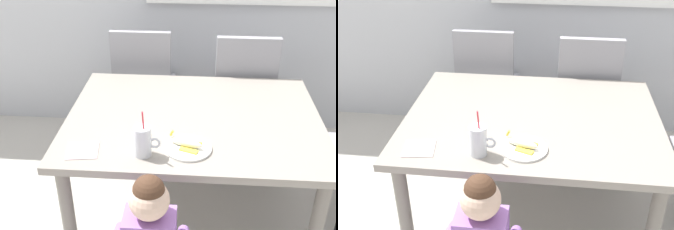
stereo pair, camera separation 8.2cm
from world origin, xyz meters
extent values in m
plane|color=#B7B2A8|center=(0.00, 0.00, 0.00)|extent=(24.00, 24.00, 0.00)
cube|color=gray|center=(0.00, 0.00, 0.68)|extent=(1.40, 1.08, 0.04)
cylinder|color=slate|center=(-0.62, -0.46, 0.33)|extent=(0.07, 0.07, 0.66)
cylinder|color=slate|center=(-0.62, 0.46, 0.33)|extent=(0.07, 0.07, 0.66)
cylinder|color=slate|center=(0.62, 0.46, 0.33)|extent=(0.07, 0.07, 0.66)
cube|color=gray|center=(-0.38, 0.88, 0.45)|extent=(0.44, 0.44, 0.06)
cube|color=gray|center=(-0.38, 0.68, 0.72)|extent=(0.42, 0.05, 0.48)
cylinder|color=black|center=(-0.19, 1.07, 0.21)|extent=(0.04, 0.04, 0.42)
cylinder|color=black|center=(-0.57, 1.07, 0.21)|extent=(0.04, 0.04, 0.42)
cylinder|color=black|center=(-0.19, 0.69, 0.21)|extent=(0.04, 0.04, 0.42)
cylinder|color=black|center=(-0.57, 0.69, 0.21)|extent=(0.04, 0.04, 0.42)
cube|color=gray|center=(0.34, 0.81, 0.45)|extent=(0.44, 0.44, 0.06)
cube|color=gray|center=(0.34, 0.61, 0.72)|extent=(0.42, 0.05, 0.48)
cylinder|color=black|center=(0.53, 1.00, 0.21)|extent=(0.04, 0.04, 0.42)
cylinder|color=black|center=(0.15, 1.00, 0.21)|extent=(0.04, 0.04, 0.42)
cylinder|color=black|center=(0.53, 0.62, 0.21)|extent=(0.04, 0.04, 0.42)
cylinder|color=black|center=(0.15, 0.62, 0.21)|extent=(0.04, 0.04, 0.42)
cylinder|color=black|center=(0.86, 0.22, 0.21)|extent=(0.04, 0.04, 0.42)
sphere|color=beige|center=(-0.16, -0.74, 0.72)|extent=(0.17, 0.17, 0.17)
sphere|color=#472D1E|center=(-0.16, -0.74, 0.77)|extent=(0.13, 0.13, 0.13)
cylinder|color=silver|center=(-0.23, -0.40, 0.78)|extent=(0.08, 0.08, 0.15)
cylinder|color=beige|center=(-0.23, -0.40, 0.75)|extent=(0.07, 0.07, 0.08)
torus|color=silver|center=(-0.18, -0.40, 0.77)|extent=(0.06, 0.01, 0.06)
cylinder|color=#E5333F|center=(-0.23, -0.40, 0.85)|extent=(0.01, 0.06, 0.22)
cylinder|color=white|center=(-0.02, -0.33, 0.71)|extent=(0.23, 0.23, 0.01)
ellipsoid|color=#F4EAC6|center=(-0.03, -0.32, 0.74)|extent=(0.17, 0.10, 0.04)
cube|color=yellow|center=(-0.02, -0.37, 0.72)|extent=(0.10, 0.06, 0.01)
cube|color=yellow|center=(0.00, -0.30, 0.72)|extent=(0.10, 0.06, 0.01)
cylinder|color=yellow|center=(-0.10, -0.30, 0.77)|extent=(0.03, 0.02, 0.03)
cube|color=silver|center=(-0.53, -0.39, 0.70)|extent=(0.17, 0.17, 0.00)
camera|label=1|loc=(0.01, -2.03, 1.84)|focal=44.63mm
camera|label=2|loc=(0.09, -2.02, 1.84)|focal=44.63mm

